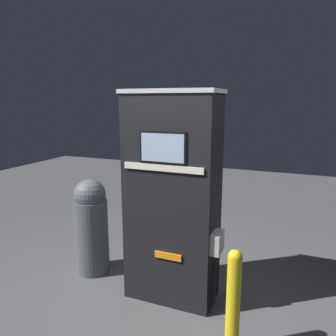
# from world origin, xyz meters

# --- Properties ---
(ground_plane) EXTENTS (14.00, 14.00, 0.00)m
(ground_plane) POSITION_xyz_m (0.00, 0.00, 0.00)
(ground_plane) COLOR #4C4C4F
(gas_pump) EXTENTS (1.00, 0.52, 2.13)m
(gas_pump) POSITION_xyz_m (0.00, 0.24, 1.07)
(gas_pump) COLOR black
(gas_pump) RESTS_ON ground_plane
(safety_bollard) EXTENTS (0.11, 0.11, 0.90)m
(safety_bollard) POSITION_xyz_m (0.75, -0.34, 0.47)
(safety_bollard) COLOR yellow
(safety_bollard) RESTS_ON ground_plane
(trash_bin) EXTENTS (0.39, 0.39, 1.14)m
(trash_bin) POSITION_xyz_m (-1.07, 0.33, 0.58)
(trash_bin) COLOR #51565B
(trash_bin) RESTS_ON ground_plane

